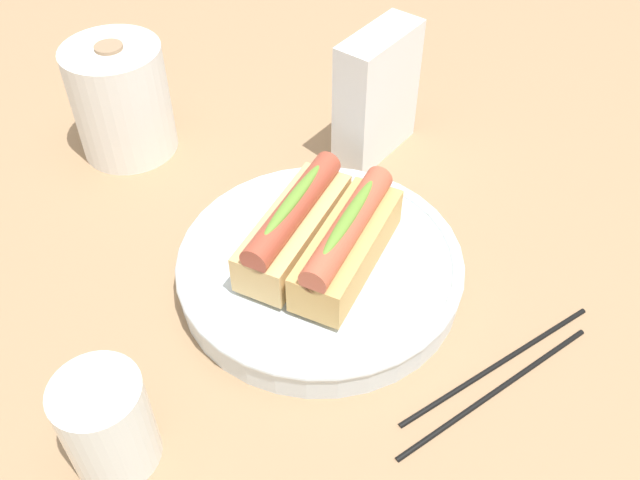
{
  "coord_description": "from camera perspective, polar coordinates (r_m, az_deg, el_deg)",
  "views": [
    {
      "loc": [
        -0.35,
        -0.3,
        0.51
      ],
      "look_at": [
        0.01,
        -0.02,
        0.06
      ],
      "focal_mm": 38.86,
      "sensor_mm": 36.0,
      "label": 1
    }
  ],
  "objects": [
    {
      "name": "chopstick_far",
      "position": [
        0.62,
        14.15,
        -12.15
      ],
      "size": [
        0.21,
        0.07,
        0.01
      ],
      "primitive_type": "cylinder",
      "rotation": [
        0.0,
        1.57,
        -0.28
      ],
      "color": "black",
      "rests_on": "ground_plane"
    },
    {
      "name": "napkin_box",
      "position": [
        0.8,
        4.7,
        11.84
      ],
      "size": [
        0.11,
        0.05,
        0.15
      ],
      "primitive_type": "cube",
      "rotation": [
        0.0,
        0.0,
        0.02
      ],
      "color": "white",
      "rests_on": "ground_plane"
    },
    {
      "name": "paper_towel_roll",
      "position": [
        0.83,
        -16.06,
        11.0
      ],
      "size": [
        0.11,
        0.11,
        0.13
      ],
      "color": "white",
      "rests_on": "ground_plane"
    },
    {
      "name": "serving_bowl",
      "position": [
        0.67,
        0.0,
        -2.22
      ],
      "size": [
        0.27,
        0.27,
        0.04
      ],
      "color": "silver",
      "rests_on": "ground_plane"
    },
    {
      "name": "hotdog_back",
      "position": [
        0.64,
        -2.26,
        1.17
      ],
      "size": [
        0.16,
        0.08,
        0.06
      ],
      "color": "#DBB270",
      "rests_on": "serving_bowl"
    },
    {
      "name": "water_glass",
      "position": [
        0.56,
        -16.99,
        -14.54
      ],
      "size": [
        0.07,
        0.07,
        0.09
      ],
      "color": "white",
      "rests_on": "ground_plane"
    },
    {
      "name": "ground_plane",
      "position": [
        0.68,
        -1.41,
        -2.92
      ],
      "size": [
        2.4,
        2.4,
        0.0
      ],
      "primitive_type": "plane",
      "color": "#9E7A56"
    },
    {
      "name": "hotdog_front",
      "position": [
        0.63,
        2.32,
        -0.18
      ],
      "size": [
        0.16,
        0.08,
        0.06
      ],
      "color": "tan",
      "rests_on": "serving_bowl"
    },
    {
      "name": "chopstick_near",
      "position": [
        0.64,
        14.49,
        -9.78
      ],
      "size": [
        0.21,
        0.07,
        0.01
      ],
      "primitive_type": "cylinder",
      "rotation": [
        0.0,
        1.57,
        -0.31
      ],
      "color": "black",
      "rests_on": "ground_plane"
    }
  ]
}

